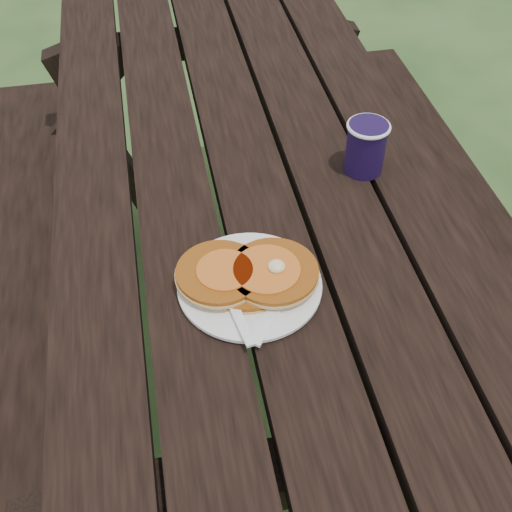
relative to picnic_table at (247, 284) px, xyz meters
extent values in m
plane|color=#27421C|center=(0.00, 0.00, -0.37)|extent=(60.00, 60.00, 0.00)
cube|color=black|center=(0.00, 0.00, 0.36)|extent=(0.75, 1.80, 0.04)
cube|color=black|center=(-0.55, 0.00, 0.06)|extent=(0.25, 1.80, 0.04)
cube|color=black|center=(0.55, 0.00, 0.06)|extent=(0.25, 1.80, 0.04)
cylinder|color=white|center=(-0.05, -0.34, 0.39)|extent=(0.23, 0.23, 0.01)
cylinder|color=#A05012|center=(-0.06, -0.34, 0.40)|extent=(0.14, 0.14, 0.01)
cylinder|color=#A05012|center=(-0.10, -0.33, 0.41)|extent=(0.14, 0.14, 0.01)
cylinder|color=#A05012|center=(-0.02, -0.34, 0.41)|extent=(0.15, 0.15, 0.01)
cylinder|color=#BF5A1B|center=(-0.03, -0.34, 0.42)|extent=(0.11, 0.11, 0.00)
ellipsoid|color=#F4E59E|center=(-0.01, -0.34, 0.42)|extent=(0.03, 0.03, 0.02)
cube|color=white|center=(-0.02, -0.39, 0.39)|extent=(0.12, 0.16, 0.00)
cylinder|color=#190B34|center=(0.22, -0.08, 0.43)|extent=(0.07, 0.07, 0.10)
torus|color=white|center=(0.22, -0.08, 0.48)|extent=(0.08, 0.08, 0.01)
cylinder|color=black|center=(0.22, -0.08, 0.48)|extent=(0.07, 0.07, 0.01)
camera|label=1|loc=(-0.18, -1.02, 1.16)|focal=45.00mm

